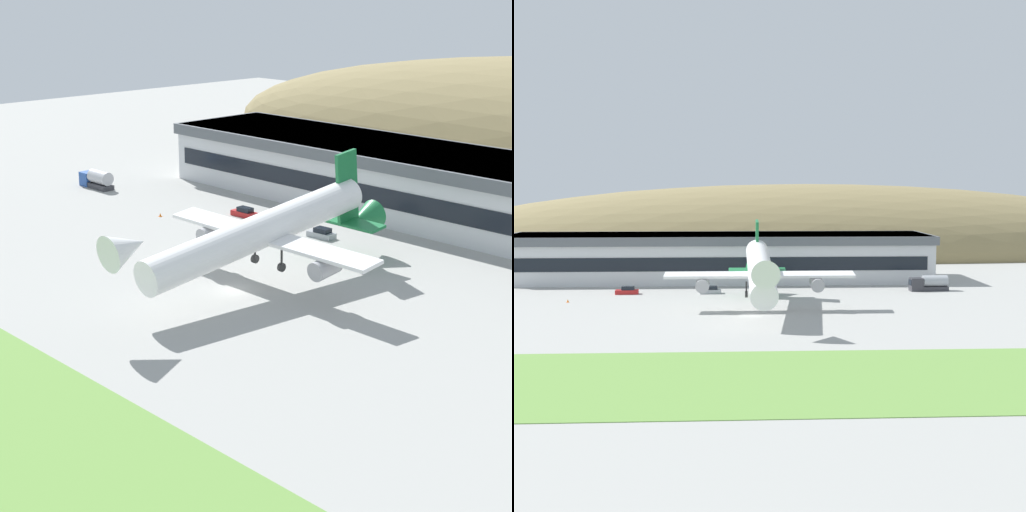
# 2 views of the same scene
# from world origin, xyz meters

# --- Properties ---
(ground_plane) EXTENTS (347.11, 347.11, 0.00)m
(ground_plane) POSITION_xyz_m (0.00, 0.00, 0.00)
(ground_plane) COLOR #9E9E99
(terminal_building) EXTENTS (95.21, 21.80, 10.48)m
(terminal_building) POSITION_xyz_m (-6.36, 45.55, 5.93)
(terminal_building) COLOR silver
(terminal_building) RESTS_ON ground_plane
(cargo_airplane) EXTENTS (32.41, 44.27, 12.65)m
(cargo_airplane) POSITION_xyz_m (1.41, 3.93, 6.94)
(cargo_airplane) COLOR white
(service_car_0) EXTENTS (4.32, 2.17, 1.51)m
(service_car_0) POSITION_xyz_m (-7.66, 24.71, 0.62)
(service_car_0) COLOR #999EA3
(service_car_0) RESTS_ON ground_plane
(service_car_1) EXTENTS (4.58, 1.94, 1.56)m
(service_car_1) POSITION_xyz_m (-24.13, 24.72, 0.64)
(service_car_1) COLOR #B21E1E
(service_car_1) RESTS_ON ground_plane
(box_truck) EXTENTS (7.74, 2.57, 3.34)m
(box_truck) POSITION_xyz_m (-57.45, 19.36, 1.56)
(box_truck) COLOR #264C99
(box_truck) RESTS_ON ground_plane
(traffic_cone_0) EXTENTS (0.52, 0.52, 0.58)m
(traffic_cone_0) POSITION_xyz_m (-33.52, 15.11, 0.28)
(traffic_cone_0) COLOR orange
(traffic_cone_0) RESTS_ON ground_plane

